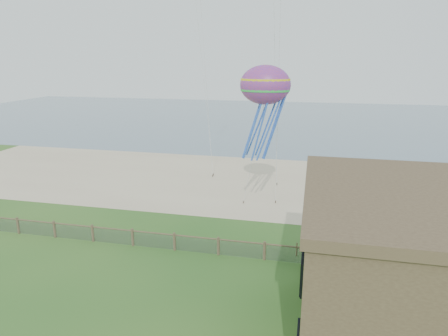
{
  "coord_description": "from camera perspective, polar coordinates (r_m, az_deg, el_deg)",
  "views": [
    {
      "loc": [
        5.5,
        -16.89,
        12.45
      ],
      "look_at": [
        -0.07,
        8.0,
        5.34
      ],
      "focal_mm": 32.0,
      "sensor_mm": 36.0,
      "label": 1
    }
  ],
  "objects": [
    {
      "name": "sand_beach",
      "position": [
        41.2,
        4.36,
        -2.05
      ],
      "size": [
        72.0,
        20.0,
        0.02
      ],
      "primitive_type": "cube",
      "color": "tan",
      "rests_on": "ground"
    },
    {
      "name": "motel_deck",
      "position": [
        26.16,
        28.51,
        -14.29
      ],
      "size": [
        15.0,
        2.0,
        0.5
      ],
      "primitive_type": "cube",
      "color": "brown",
      "rests_on": "ground"
    },
    {
      "name": "picnic_table",
      "position": [
        24.93,
        17.28,
        -14.27
      ],
      "size": [
        1.94,
        1.75,
        0.67
      ],
      "primitive_type": null,
      "rotation": [
        0.0,
        0.0,
        0.43
      ],
      "color": "brown",
      "rests_on": "ground"
    },
    {
      "name": "octopus_kite",
      "position": [
        30.07,
        5.79,
        8.07
      ],
      "size": [
        4.07,
        3.23,
        7.5
      ],
      "primitive_type": null,
      "rotation": [
        0.0,
        0.0,
        -0.19
      ],
      "color": "#D64821"
    },
    {
      "name": "ground",
      "position": [
        21.7,
        -4.71,
        -19.5
      ],
      "size": [
        160.0,
        160.0,
        0.0
      ],
      "primitive_type": "plane",
      "color": "#21541C",
      "rests_on": "ground"
    },
    {
      "name": "ocean",
      "position": [
        84.0,
        8.79,
        6.88
      ],
      "size": [
        160.0,
        68.0,
        0.02
      ],
      "primitive_type": "cube",
      "color": "slate",
      "rests_on": "ground"
    },
    {
      "name": "chainlink_fence",
      "position": [
        26.38,
        -0.81,
        -11.24
      ],
      "size": [
        36.2,
        0.2,
        1.25
      ],
      "primitive_type": null,
      "color": "#4A3D29",
      "rests_on": "ground"
    }
  ]
}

